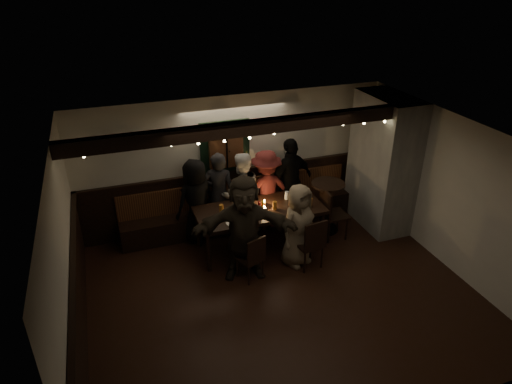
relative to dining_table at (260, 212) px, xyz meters
name	(u,v)px	position (x,y,z in m)	size (l,w,h in m)	color
room	(308,187)	(0.95, 0.02, 0.33)	(6.02, 5.01, 2.62)	black
dining_table	(260,212)	(0.00, 0.00, 0.00)	(2.28, 0.98, 0.99)	black
chair_near_left	(253,256)	(-0.42, -0.86, -0.28)	(0.48, 0.48, 0.83)	black
chair_near_right	(312,241)	(0.62, -0.88, -0.21)	(0.48, 0.48, 0.95)	black
chair_end	(330,211)	(1.36, -0.11, -0.18)	(0.47, 0.47, 1.01)	black
high_top	(327,201)	(1.43, 0.16, -0.10)	(0.64, 0.64, 1.01)	black
person_a	(196,201)	(-1.00, 0.67, 0.06)	(0.79, 0.51, 1.61)	black
person_b	(219,194)	(-0.55, 0.74, 0.09)	(0.61, 0.40, 1.67)	black
person_c	(241,194)	(-0.14, 0.64, 0.08)	(0.80, 0.62, 1.64)	silver
person_d	(266,190)	(0.36, 0.66, 0.06)	(1.04, 0.60, 1.61)	#531A19
person_e	(290,181)	(0.91, 0.74, 0.14)	(1.03, 0.43, 1.77)	black
person_f	(244,228)	(-0.51, -0.68, 0.17)	(1.69, 0.54, 1.83)	#2D251C
person_g	(298,225)	(0.46, -0.65, 0.01)	(0.73, 0.48, 1.50)	#8A775D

